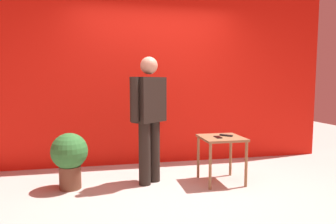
% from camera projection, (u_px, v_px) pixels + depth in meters
% --- Properties ---
extents(ground_plane, '(12.00, 12.00, 0.00)m').
position_uv_depth(ground_plane, '(176.00, 196.00, 3.44)').
color(ground_plane, '#B7B2A8').
extents(back_wall_red, '(5.79, 0.12, 3.22)m').
position_uv_depth(back_wall_red, '(154.00, 62.00, 4.75)').
color(back_wall_red, red).
rests_on(back_wall_red, ground_plane).
extents(standing_person, '(0.56, 0.48, 1.61)m').
position_uv_depth(standing_person, '(149.00, 113.00, 3.81)').
color(standing_person, black).
rests_on(standing_person, ground_plane).
extents(side_table, '(0.53, 0.53, 0.60)m').
position_uv_depth(side_table, '(221.00, 144.00, 3.88)').
color(side_table, olive).
rests_on(side_table, ground_plane).
extents(cell_phone, '(0.07, 0.15, 0.01)m').
position_uv_depth(cell_phone, '(218.00, 137.00, 3.81)').
color(cell_phone, black).
rests_on(cell_phone, side_table).
extents(tv_remote, '(0.15, 0.15, 0.02)m').
position_uv_depth(tv_remote, '(226.00, 135.00, 3.91)').
color(tv_remote, black).
rests_on(tv_remote, side_table).
extents(potted_plant, '(0.44, 0.44, 0.69)m').
position_uv_depth(potted_plant, '(70.00, 156.00, 3.64)').
color(potted_plant, brown).
rests_on(potted_plant, ground_plane).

